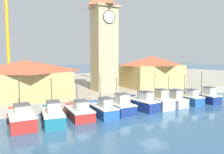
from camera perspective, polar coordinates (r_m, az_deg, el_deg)
ground_plane at (r=22.49m, az=10.75°, el=-11.02°), size 300.00×300.00×0.00m
quay_wharf at (r=46.75m, az=-11.01°, el=-1.78°), size 120.00×40.00×1.16m
fishing_boat_far_left at (r=21.67m, az=-22.66°, el=-9.83°), size 2.28×4.92×4.36m
fishing_boat_left_outer at (r=21.70m, az=-15.26°, el=-9.60°), size 2.42×4.99×4.26m
fishing_boat_left_inner at (r=22.94m, az=-8.62°, el=-8.90°), size 2.35×4.68×3.81m
fishing_boat_mid_left at (r=23.35m, az=-2.49°, el=-8.43°), size 1.93×4.51×4.46m
fishing_boat_center at (r=24.86m, az=1.84°, el=-7.54°), size 2.24×4.43×4.01m
fishing_boat_mid_right at (r=26.40m, az=7.68°, el=-6.72°), size 2.45×4.87×4.51m
fishing_boat_right_inner at (r=27.89m, az=11.85°, el=-6.10°), size 2.12×4.66×4.14m
fishing_boat_right_outer at (r=29.45m, az=15.32°, el=-5.78°), size 2.19×4.33×3.86m
fishing_boat_far_right at (r=31.20m, az=19.14°, el=-5.25°), size 2.00×4.31×3.96m
fishing_boat_end_right at (r=33.07m, az=23.02°, el=-4.74°), size 1.95×4.44×4.11m
clock_tower at (r=33.29m, az=-2.11°, el=10.16°), size 3.70×3.70×16.71m
warehouse_left at (r=28.35m, az=-21.58°, el=-0.56°), size 10.43×6.94×4.71m
warehouse_right at (r=37.98m, az=10.42°, el=1.55°), size 9.84×6.86×5.25m
port_crane_near at (r=43.49m, az=-25.47°, el=8.89°), size 4.11×9.13×20.70m
port_crane_far at (r=44.26m, az=-0.66°, el=6.81°), size 3.08×9.64×18.11m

